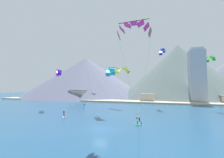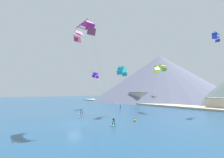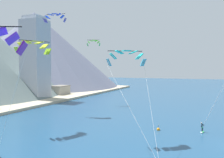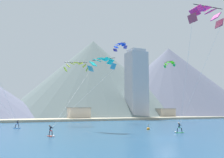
% 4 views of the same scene
% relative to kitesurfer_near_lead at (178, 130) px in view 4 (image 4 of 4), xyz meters
% --- Properties ---
extents(ground_plane, '(400.00, 400.00, 0.00)m').
position_rel_kitesurfer_near_lead_xyz_m(ground_plane, '(-5.94, -5.27, -0.49)').
color(ground_plane, navy).
extents(kitesurfer_near_lead, '(1.77, 0.61, 1.72)m').
position_rel_kitesurfer_near_lead_xyz_m(kitesurfer_near_lead, '(0.00, 0.00, 0.00)').
color(kitesurfer_near_lead, '#33B266').
rests_on(kitesurfer_near_lead, ground).
extents(kitesurfer_near_trail, '(0.91, 1.78, 1.63)m').
position_rel_kitesurfer_near_lead_xyz_m(kitesurfer_near_trail, '(-19.39, 2.52, -0.05)').
color(kitesurfer_near_trail, '#E54C33').
rests_on(kitesurfer_near_trail, ground).
extents(kitesurfer_mid_center, '(1.53, 1.49, 1.70)m').
position_rel_kitesurfer_near_lead_xyz_m(kitesurfer_mid_center, '(-23.12, 20.10, 0.00)').
color(kitesurfer_mid_center, '#337FDB').
rests_on(kitesurfer_mid_center, ground).
extents(parafoil_kite_near_lead, '(5.66, 7.09, 16.95)m').
position_rel_kitesurfer_near_lead_xyz_m(parafoil_kite_near_lead, '(0.38, -6.44, 16.68)').
color(parafoil_kite_near_lead, '#943750').
extents(parafoil_kite_near_trail, '(12.17, 9.75, 11.87)m').
position_rel_kitesurfer_near_lead_xyz_m(parafoil_kite_near_trail, '(-9.34, 9.80, 11.73)').
color(parafoil_kite_near_trail, teal).
extents(parafoil_kite_distant_high_outer, '(2.16, 3.96, 1.77)m').
position_rel_kitesurfer_near_lead_xyz_m(parafoil_kite_distant_high_outer, '(21.56, 30.93, 17.40)').
color(parafoil_kite_distant_high_outer, green).
extents(parafoil_kite_distant_low_drift, '(2.47, 5.42, 2.09)m').
position_rel_kitesurfer_near_lead_xyz_m(parafoil_kite_distant_low_drift, '(5.10, 32.38, 21.75)').
color(parafoil_kite_distant_low_drift, '#4841A7').
extents(parafoil_kite_distant_mid_solo, '(6.08, 3.86, 2.28)m').
position_rel_kitesurfer_near_lead_xyz_m(parafoil_kite_distant_mid_solo, '(-9.70, 26.11, 13.81)').
color(parafoil_kite_distant_mid_solo, '#88C01C').
extents(race_marker_buoy, '(0.56, 0.56, 1.02)m').
position_rel_kitesurfer_near_lead_xyz_m(race_marker_buoy, '(-1.29, 6.89, -0.33)').
color(race_marker_buoy, orange).
rests_on(race_marker_buoy, ground).
extents(shoreline_strip, '(180.00, 10.00, 0.70)m').
position_rel_kitesurfer_near_lead_xyz_m(shoreline_strip, '(-5.94, 46.41, -0.14)').
color(shoreline_strip, '#BCAD8E').
rests_on(shoreline_strip, ground).
extents(shore_building_harbour_front, '(7.23, 5.60, 4.22)m').
position_rel_kitesurfer_near_lead_xyz_m(shore_building_harbour_front, '(-2.24, 49.69, 1.63)').
color(shore_building_harbour_front, beige).
rests_on(shore_building_harbour_front, ground).
extents(shore_building_quay_east, '(7.12, 4.85, 3.91)m').
position_rel_kitesurfer_near_lead_xyz_m(shore_building_quay_east, '(34.00, 51.39, 1.47)').
color(shore_building_quay_east, '#A89E8E').
rests_on(shore_building_quay_east, ground).
extents(highrise_tower, '(7.00, 7.00, 26.87)m').
position_rel_kitesurfer_near_lead_xyz_m(highrise_tower, '(21.31, 51.84, 12.74)').
color(highrise_tower, '#A8ADB7').
rests_on(highrise_tower, ground).
extents(mountain_peak_west_ridge, '(89.21, 89.21, 39.95)m').
position_rel_kitesurfer_near_lead_xyz_m(mountain_peak_west_ridge, '(16.99, 91.15, 19.49)').
color(mountain_peak_west_ridge, slate).
rests_on(mountain_peak_west_ridge, ground).
extents(mountain_peak_central_summit, '(89.33, 89.33, 39.54)m').
position_rel_kitesurfer_near_lead_xyz_m(mountain_peak_central_summit, '(62.97, 87.32, 19.28)').
color(mountain_peak_central_summit, slate).
rests_on(mountain_peak_central_summit, ground).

